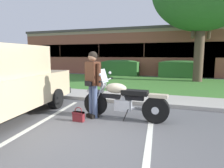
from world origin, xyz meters
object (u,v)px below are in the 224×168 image
motorcycle (127,100)px  brick_building (155,52)px  rider_person (93,80)px  hedge_center_left (180,69)px  hedge_left (120,68)px  handbag (78,116)px

motorcycle → brick_building: (-1.69, 16.55, 1.40)m
rider_person → motorcycle: bearing=9.8°
motorcycle → hedge_center_left: (1.00, 9.91, 0.16)m
hedge_center_left → brick_building: size_ratio=0.12×
brick_building → hedge_center_left: bearing=-67.9°
hedge_left → brick_building: bearing=76.1°
hedge_center_left → brick_building: bearing=112.1°
hedge_left → brick_building: 6.94m
hedge_left → rider_person: bearing=-76.3°
handbag → hedge_center_left: size_ratio=0.13×
rider_person → handbag: 0.97m
rider_person → handbag: (-0.20, -0.42, -0.85)m
rider_person → hedge_center_left: size_ratio=0.60×
hedge_left → hedge_center_left: same height
hedge_left → motorcycle: bearing=-71.4°
motorcycle → hedge_left: bearing=108.6°
hedge_center_left → brick_building: (-2.69, 6.63, 1.24)m
motorcycle → hedge_center_left: 9.96m
hedge_left → hedge_center_left: bearing=0.0°
rider_person → brick_building: (-0.82, 16.70, 0.90)m
hedge_left → brick_building: brick_building is taller
hedge_center_left → rider_person: bearing=-100.5°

